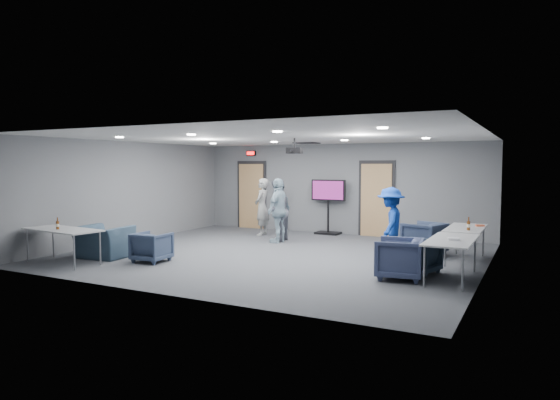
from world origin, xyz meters
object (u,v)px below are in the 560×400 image
at_px(person_c, 279,210).
at_px(chair_right_b, 418,256).
at_px(chair_front_b, 103,242).
at_px(table_right_a, 466,230).
at_px(chair_right_a, 424,238).
at_px(table_front_left, 63,231).
at_px(person_a, 262,207).
at_px(chair_right_c, 399,259).
at_px(projector, 294,150).
at_px(table_right_b, 452,242).
at_px(person_b, 277,210).
at_px(bottle_front, 58,225).
at_px(bottle_right, 469,225).
at_px(tv_stand, 328,203).
at_px(person_d, 391,223).
at_px(chair_front_a, 152,247).

distance_m(person_c, chair_right_b, 4.68).
bearing_deg(chair_front_b, table_right_a, -160.38).
bearing_deg(chair_right_a, person_c, -72.44).
bearing_deg(table_front_left, person_a, 79.70).
height_order(chair_right_c, projector, projector).
bearing_deg(projector, chair_right_c, -39.74).
relative_size(chair_right_c, table_right_b, 0.44).
xyz_separation_m(person_b, bottle_front, (-2.59, -4.86, -0.02)).
bearing_deg(bottle_right, tv_stand, 144.84).
relative_size(person_c, chair_right_b, 2.40).
relative_size(person_c, person_d, 1.08).
xyz_separation_m(table_right_a, table_front_left, (-7.46, -4.15, 0.00)).
xyz_separation_m(tv_stand, projector, (0.49, -3.33, 1.48)).
bearing_deg(chair_right_b, person_d, -128.29).
bearing_deg(tv_stand, bottle_right, -35.16).
xyz_separation_m(chair_right_a, chair_right_b, (0.30, -2.08, -0.05)).
height_order(table_right_a, table_front_left, same).
distance_m(person_d, chair_front_b, 6.38).
relative_size(chair_right_b, projector, 1.85).
bearing_deg(table_front_left, tv_stand, 70.25).
bearing_deg(projector, chair_front_b, -154.82).
height_order(chair_front_b, table_front_left, table_front_left).
height_order(person_b, chair_front_b, person_b).
relative_size(person_b, projector, 4.35).
relative_size(person_a, chair_front_a, 2.39).
distance_m(chair_right_c, table_front_left, 6.88).
bearing_deg(person_c, projector, 43.87).
bearing_deg(bottle_right, person_c, 169.19).
bearing_deg(person_a, table_right_a, 67.40).
relative_size(person_b, bottle_right, 6.17).
relative_size(chair_right_c, projector, 2.13).
xyz_separation_m(person_a, bottle_front, (-1.65, -5.69, -0.02)).
height_order(person_d, bottle_front, person_d).
distance_m(person_d, projector, 2.77).
height_order(person_c, chair_front_b, person_c).
height_order(person_c, chair_front_a, person_c).
distance_m(person_a, chair_right_a, 5.01).
bearing_deg(person_d, table_right_a, 102.84).
xyz_separation_m(chair_front_b, projector, (3.50, 2.55, 2.05)).
bearing_deg(table_front_left, table_right_b, 22.74).
height_order(chair_right_c, bottle_front, bottle_front).
bearing_deg(chair_right_c, projector, -126.44).
distance_m(person_a, bottle_front, 5.92).
height_order(person_c, chair_right_c, person_c).
relative_size(person_b, chair_right_b, 2.35).
relative_size(table_right_b, bottle_right, 6.80).
xyz_separation_m(chair_right_b, bottle_front, (-6.83, -2.58, 0.50)).
height_order(bottle_right, tv_stand, tv_stand).
height_order(person_c, chair_right_a, person_c).
height_order(person_c, chair_right_b, person_c).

